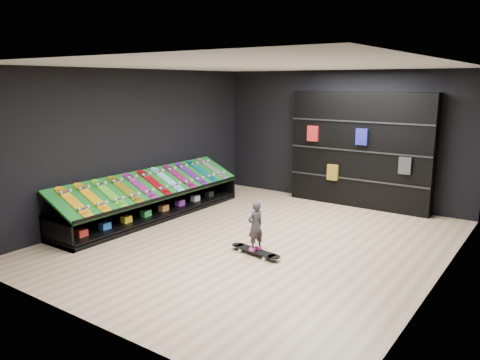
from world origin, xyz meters
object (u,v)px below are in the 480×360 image
Objects in this scene: back_shelving at (360,150)px; child at (255,235)px; floor_skateboard at (255,253)px; display_rack at (153,205)px.

back_shelving reaches higher than child.
floor_skateboard is at bearing -92.68° from back_shelving.
floor_skateboard is 2.01× the size of child.
display_rack reaches higher than floor_skateboard.
child is at bearing -92.68° from back_shelving.
back_shelving is 4.03m from child.
back_shelving is 3.23× the size of floor_skateboard.
display_rack is 2.98m from floor_skateboard.
child reaches higher than floor_skateboard.
back_shelving is at bearing 47.02° from display_rack.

